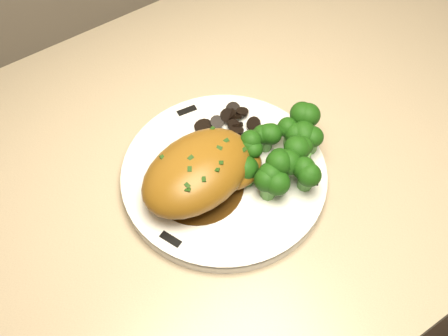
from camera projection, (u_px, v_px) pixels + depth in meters
counter at (250, 260)px, 1.11m from camera, size 1.96×0.65×0.97m
plate at (224, 176)px, 0.71m from camera, size 0.26×0.26×0.02m
rim_accent_0 at (187, 111)px, 0.76m from camera, size 0.03×0.01×0.00m
rim_accent_1 at (171, 239)px, 0.65m from camera, size 0.02×0.03×0.00m
rim_accent_2 at (314, 177)px, 0.70m from camera, size 0.02×0.03×0.00m
gravy_pool at (198, 185)px, 0.69m from camera, size 0.11×0.11×0.00m
chicken_breast at (202, 172)px, 0.67m from camera, size 0.17×0.12×0.06m
mushroom_pile at (227, 136)px, 0.73m from camera, size 0.09×0.07×0.02m
broccoli_florets at (283, 152)px, 0.69m from camera, size 0.13×0.10×0.04m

